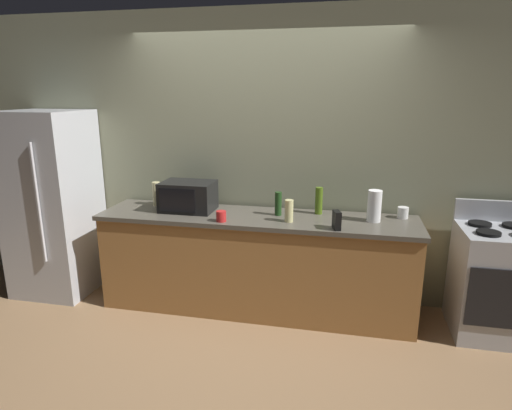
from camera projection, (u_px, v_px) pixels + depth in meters
ground_plane at (246, 330)px, 3.69m from camera, size 8.00×8.00×0.00m
back_wall at (265, 159)px, 4.11m from camera, size 6.40×0.10×2.70m
counter_run at (256, 263)px, 3.95m from camera, size 2.84×0.64×0.90m
refrigerator at (53, 204)px, 4.25m from camera, size 0.72×0.73×1.80m
stove_range at (494, 281)px, 3.54m from camera, size 0.60×0.61×1.08m
microwave at (188, 196)px, 3.98m from camera, size 0.48×0.35×0.27m
paper_towel_roll at (374, 206)px, 3.64m from camera, size 0.12×0.12×0.27m
cordless_phone at (337, 220)px, 3.45m from camera, size 0.08×0.12×0.15m
bottle_hand_soap at (157, 194)px, 4.17m from camera, size 0.08×0.08×0.23m
bottle_vinegar at (289, 211)px, 3.64m from camera, size 0.07×0.07×0.19m
bottle_olive_oil at (319, 201)px, 3.87m from camera, size 0.07×0.07×0.24m
bottle_wine at (278, 204)px, 3.83m from camera, size 0.06×0.06×0.21m
mug_white at (403, 213)px, 3.76m from camera, size 0.09×0.09×0.10m
mug_red at (221, 216)px, 3.66m from camera, size 0.08×0.08×0.09m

